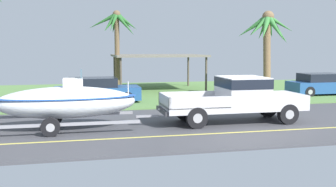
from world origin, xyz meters
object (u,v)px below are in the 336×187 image
palm_tree_near_right (117,29)px  boat_on_trailer (66,102)px  palm_tree_near_left (267,34)px  parked_sedan_far (96,91)px  pickup_truck_towing (241,97)px  parked_sedan_near (322,85)px  carport_awning (158,56)px

palm_tree_near_right → boat_on_trailer: bearing=-104.6°
palm_tree_near_left → parked_sedan_far: bearing=176.0°
pickup_truck_towing → parked_sedan_near: pickup_truck_towing is taller
boat_on_trailer → pickup_truck_towing: bearing=-0.0°
pickup_truck_towing → carport_awning: bearing=94.6°
parked_sedan_near → palm_tree_near_right: size_ratio=0.80×
palm_tree_near_right → parked_sedan_far: bearing=-109.1°
parked_sedan_near → palm_tree_near_right: bearing=161.1°
boat_on_trailer → parked_sedan_far: 6.95m
parked_sedan_near → palm_tree_near_right: 13.62m
pickup_truck_towing → palm_tree_near_right: bearing=108.5°
parked_sedan_near → carport_awning: 10.96m
parked_sedan_near → palm_tree_near_left: (-4.49, -1.12, 3.11)m
boat_on_trailer → palm_tree_near_left: (10.96, 6.14, 2.76)m
pickup_truck_towing → parked_sedan_far: bearing=128.9°
parked_sedan_far → carport_awning: 7.30m
carport_awning → palm_tree_near_left: bearing=-50.4°
parked_sedan_far → palm_tree_near_left: 10.10m
parked_sedan_near → palm_tree_near_left: size_ratio=0.85×
pickup_truck_towing → boat_on_trailer: (-6.86, 0.00, -0.00)m
palm_tree_near_left → carport_awning: bearing=129.6°
pickup_truck_towing → palm_tree_near_right: (-3.86, 11.51, 3.16)m
pickup_truck_towing → parked_sedan_far: pickup_truck_towing is taller
pickup_truck_towing → parked_sedan_far: (-5.49, 6.80, -0.35)m
palm_tree_near_right → carport_awning: bearing=15.1°
boat_on_trailer → palm_tree_near_left: bearing=29.3°
carport_awning → palm_tree_near_left: size_ratio=1.21×
pickup_truck_towing → parked_sedan_near: 11.25m
parked_sedan_far → palm_tree_near_right: (1.63, 4.71, 3.51)m
palm_tree_near_right → pickup_truck_towing: bearing=-71.5°
parked_sedan_near → carport_awning: size_ratio=0.70×
parked_sedan_far → carport_awning: size_ratio=0.74×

